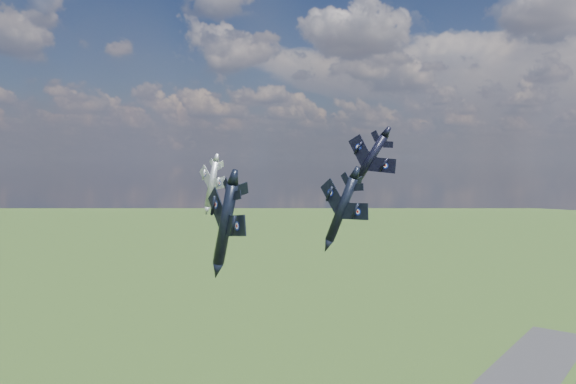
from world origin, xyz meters
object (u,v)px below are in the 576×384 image
Objects in this scene: jet_right_navy at (225,224)px; jet_high_navy at (368,162)px; jet_left_silver at (212,184)px; jet_lead_navy at (342,209)px.

jet_high_navy is at bearing 110.53° from jet_right_navy.
jet_left_silver is at bearing 155.92° from jet_right_navy.
jet_lead_navy is at bearing 113.38° from jet_right_navy.
jet_right_navy is 37.49m from jet_high_navy.
jet_high_navy reaches higher than jet_right_navy.
jet_lead_navy is 1.10× the size of jet_high_navy.
jet_lead_navy is 30.38m from jet_right_navy.
jet_lead_navy is 30.72m from jet_left_silver.
jet_high_navy is (-1.03, 36.77, 7.23)m from jet_right_navy.
jet_left_silver is (-32.89, 30.69, 2.83)m from jet_right_navy.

